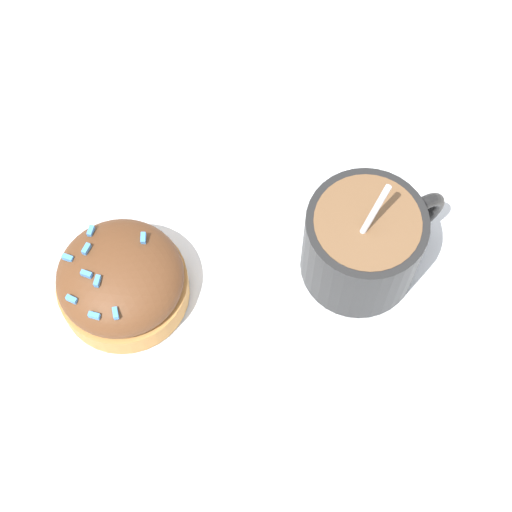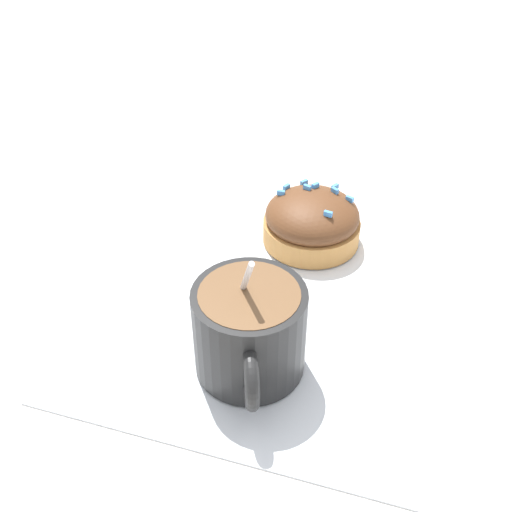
# 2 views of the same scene
# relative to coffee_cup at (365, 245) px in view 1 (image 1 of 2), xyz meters

# --- Properties ---
(ground_plane) EXTENTS (3.00, 3.00, 0.00)m
(ground_plane) POSITION_rel_coffee_cup_xyz_m (-0.08, 0.00, -0.04)
(ground_plane) COLOR silver
(paper_napkin) EXTENTS (0.31, 0.27, 0.00)m
(paper_napkin) POSITION_rel_coffee_cup_xyz_m (-0.08, 0.00, -0.04)
(paper_napkin) COLOR white
(paper_napkin) RESTS_ON ground_plane
(coffee_cup) EXTENTS (0.10, 0.08, 0.10)m
(coffee_cup) POSITION_rel_coffee_cup_xyz_m (0.00, 0.00, 0.00)
(coffee_cup) COLOR black
(coffee_cup) RESTS_ON paper_napkin
(frosted_pastry) EXTENTS (0.09, 0.09, 0.05)m
(frosted_pastry) POSITION_rel_coffee_cup_xyz_m (-0.16, 0.01, -0.02)
(frosted_pastry) COLOR #C18442
(frosted_pastry) RESTS_ON paper_napkin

